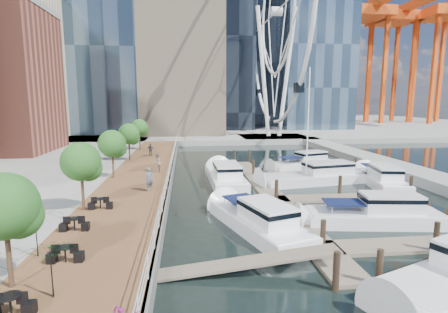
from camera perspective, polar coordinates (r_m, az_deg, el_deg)
ground at (r=21.80m, az=6.16°, el=-13.30°), size 520.00×520.00×0.00m
boardwalk at (r=35.82m, az=-13.45°, el=-3.75°), size 6.00×60.00×1.00m
seawall at (r=35.56m, az=-8.64°, el=-3.69°), size 0.25×60.00×1.00m
land_far at (r=122.00m, az=-4.21°, el=5.34°), size 200.00×114.00×1.00m
breakwater at (r=47.25m, az=25.00°, el=-1.29°), size 4.00×60.00×1.00m
pier at (r=74.42m, az=8.11°, el=2.93°), size 14.00×12.00×1.00m
railing at (r=35.36m, az=-8.84°, el=-2.07°), size 0.10×60.00×1.05m
floating_docks at (r=33.08m, az=16.03°, el=-4.92°), size 16.00×34.00×2.60m
ferris_wheel at (r=76.09m, az=8.57°, el=22.33°), size 5.80×45.60×47.80m
port_cranes at (r=136.54m, az=26.35°, el=13.03°), size 40.00×52.00×38.00m
street_trees at (r=34.61m, az=-17.83°, el=1.99°), size 2.60×42.60×4.60m
cafe_tables at (r=19.88m, az=-23.80°, el=-12.05°), size 2.50×13.70×0.74m
yacht_foreground at (r=26.12m, az=23.15°, el=-10.17°), size 10.14×3.97×2.15m
pedestrian_near at (r=29.12m, az=-12.09°, el=-3.65°), size 0.84×0.83×1.95m
pedestrian_mid at (r=36.74m, az=-10.86°, el=-0.98°), size 0.88×1.06×1.97m
pedestrian_far at (r=47.73m, az=-11.88°, el=1.09°), size 1.01×0.48×1.68m
moored_yachts at (r=34.71m, az=14.21°, el=-5.03°), size 20.04×33.83×11.50m
cafe_seating at (r=15.50m, az=-31.39°, el=-15.32°), size 5.01×9.34×2.68m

